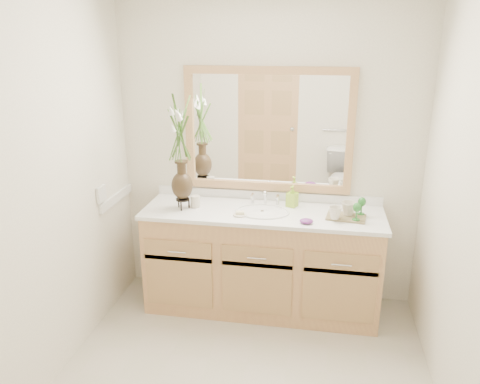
% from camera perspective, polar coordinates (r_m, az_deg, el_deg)
% --- Properties ---
extents(wall_back, '(2.40, 0.02, 2.40)m').
position_cam_1_polar(wall_back, '(3.75, 3.41, 4.50)').
color(wall_back, white).
rests_on(wall_back, floor).
extents(wall_front, '(2.40, 0.02, 2.40)m').
position_cam_1_polar(wall_front, '(1.41, -9.97, -21.18)').
color(wall_front, white).
rests_on(wall_front, floor).
extents(wall_left, '(0.02, 2.60, 2.40)m').
position_cam_1_polar(wall_left, '(2.96, -23.61, -0.84)').
color(wall_left, white).
rests_on(wall_left, floor).
extents(wall_right, '(0.02, 2.60, 2.40)m').
position_cam_1_polar(wall_right, '(2.60, 26.98, -3.82)').
color(wall_right, white).
rests_on(wall_right, floor).
extents(vanity, '(1.80, 0.55, 0.80)m').
position_cam_1_polar(vanity, '(3.76, 2.67, -8.48)').
color(vanity, tan).
rests_on(vanity, floor).
extents(counter, '(1.84, 0.57, 0.03)m').
position_cam_1_polar(counter, '(3.59, 2.76, -2.55)').
color(counter, white).
rests_on(counter, vanity).
extents(sink, '(0.38, 0.34, 0.23)m').
position_cam_1_polar(sink, '(3.59, 2.72, -3.23)').
color(sink, white).
rests_on(sink, counter).
extents(mirror, '(1.32, 0.04, 0.97)m').
position_cam_1_polar(mirror, '(3.68, 3.43, 7.52)').
color(mirror, white).
rests_on(mirror, wall_back).
extents(switch_plate, '(0.02, 0.12, 0.12)m').
position_cam_1_polar(switch_plate, '(3.64, -16.56, -0.25)').
color(switch_plate, white).
rests_on(switch_plate, wall_left).
extents(flower_vase, '(0.19, 0.19, 0.79)m').
position_cam_1_polar(flower_vase, '(3.51, -7.29, 6.21)').
color(flower_vase, black).
rests_on(flower_vase, counter).
extents(tumbler, '(0.07, 0.07, 0.09)m').
position_cam_1_polar(tumbler, '(3.67, -5.48, -1.16)').
color(tumbler, beige).
rests_on(tumbler, counter).
extents(soap_dish, '(0.10, 0.10, 0.03)m').
position_cam_1_polar(soap_dish, '(3.49, 0.01, -2.73)').
color(soap_dish, beige).
rests_on(soap_dish, counter).
extents(soap_bottle, '(0.09, 0.09, 0.15)m').
position_cam_1_polar(soap_bottle, '(3.68, 6.38, -0.64)').
color(soap_bottle, '#9FD131').
rests_on(soap_bottle, counter).
extents(purple_dish, '(0.11, 0.10, 0.03)m').
position_cam_1_polar(purple_dish, '(3.38, 8.10, -3.52)').
color(purple_dish, '#652672').
rests_on(purple_dish, counter).
extents(tray, '(0.30, 0.22, 0.01)m').
position_cam_1_polar(tray, '(3.53, 12.80, -3.00)').
color(tray, brown).
rests_on(tray, counter).
extents(mug_left, '(0.11, 0.10, 0.10)m').
position_cam_1_polar(mug_left, '(3.45, 11.52, -2.46)').
color(mug_left, beige).
rests_on(mug_left, tray).
extents(mug_right, '(0.15, 0.14, 0.11)m').
position_cam_1_polar(mug_right, '(3.54, 13.09, -1.93)').
color(mug_right, beige).
rests_on(mug_right, tray).
extents(goblet_front, '(0.06, 0.06, 0.13)m').
position_cam_1_polar(goblet_front, '(3.44, 14.07, -1.94)').
color(goblet_front, '#246E26').
rests_on(goblet_front, tray).
extents(goblet_back, '(0.06, 0.06, 0.13)m').
position_cam_1_polar(goblet_back, '(3.57, 14.63, -1.29)').
color(goblet_back, '#246E26').
rests_on(goblet_back, tray).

